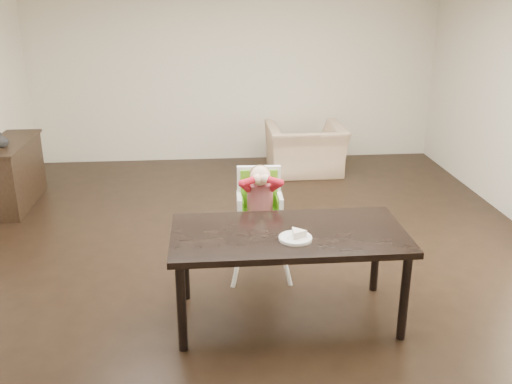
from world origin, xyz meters
TOP-DOWN VIEW (x-y plane):
  - ground at (0.00, 0.00)m, footprint 7.00×7.00m
  - room_walls at (0.00, 0.00)m, footprint 6.02×7.02m
  - dining_table at (0.16, -1.05)m, footprint 1.80×0.90m
  - high_chair at (0.01, -0.25)m, footprint 0.45×0.45m
  - plate at (0.19, -1.19)m, footprint 0.25×0.25m
  - armchair at (0.93, 2.67)m, footprint 1.07×0.70m
  - sideboard at (-2.78, 1.74)m, footprint 0.44×1.26m
  - vase at (-2.78, 1.51)m, footprint 0.20×0.20m

SIDE VIEW (x-z plane):
  - ground at x=0.00m, z-range 0.00..0.00m
  - sideboard at x=-2.78m, z-range 0.00..0.79m
  - armchair at x=0.93m, z-range 0.00..0.93m
  - dining_table at x=0.16m, z-range 0.30..1.05m
  - high_chair at x=0.01m, z-range 0.22..1.26m
  - plate at x=0.19m, z-range 0.74..0.81m
  - vase at x=-2.78m, z-range 0.79..0.95m
  - room_walls at x=0.00m, z-range 0.50..3.21m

